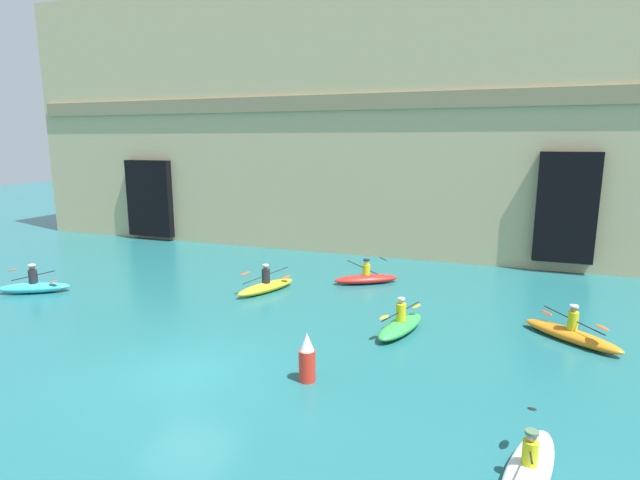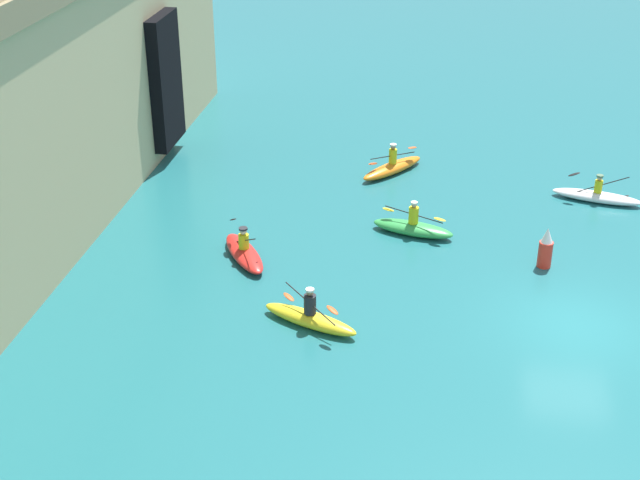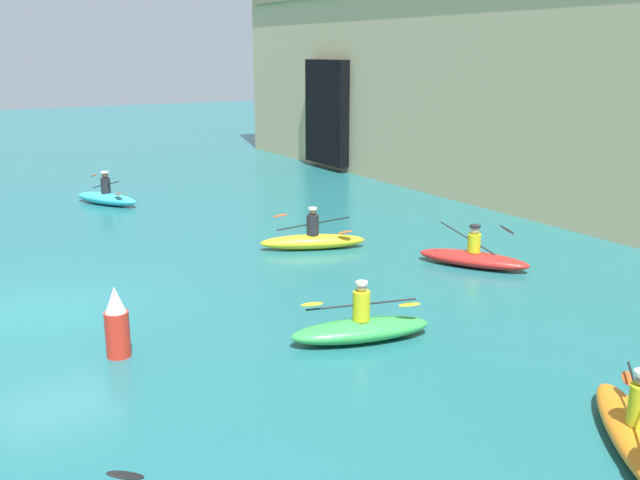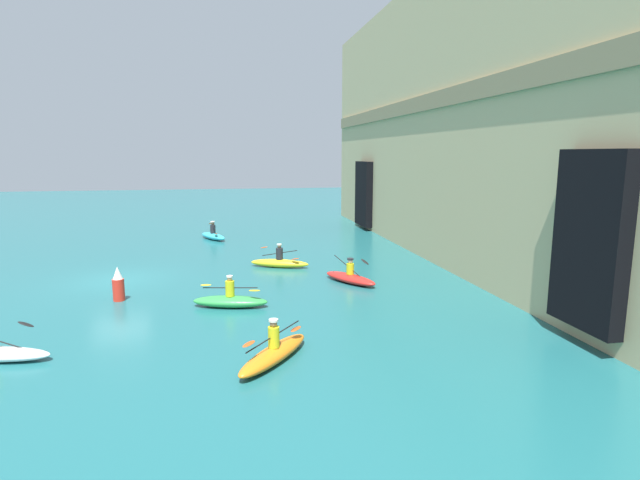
# 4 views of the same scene
# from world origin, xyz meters

# --- Properties ---
(ground_plane) EXTENTS (120.00, 120.00, 0.00)m
(ground_plane) POSITION_xyz_m (0.00, 0.00, 0.00)
(ground_plane) COLOR #1E6066
(cliff_bluff) EXTENTS (41.09, 6.41, 15.16)m
(cliff_bluff) POSITION_xyz_m (-1.24, 18.51, 7.56)
(cliff_bluff) COLOR tan
(cliff_bluff) RESTS_ON ground
(kayak_white) EXTENTS (1.49, 3.32, 1.11)m
(kayak_white) POSITION_xyz_m (8.79, -1.60, 0.21)
(kayak_white) COLOR white
(kayak_white) RESTS_ON ground
(kayak_red) EXTENTS (2.93, 2.21, 1.20)m
(kayak_red) POSITION_xyz_m (2.42, 10.29, 0.24)
(kayak_red) COLOR red
(kayak_red) RESTS_ON ground
(kayak_orange) EXTENTS (3.04, 2.54, 1.22)m
(kayak_orange) POSITION_xyz_m (10.34, 6.10, 0.25)
(kayak_orange) COLOR orange
(kayak_orange) RESTS_ON ground
(kayak_cyan) EXTENTS (2.89, 2.08, 1.23)m
(kayak_cyan) POSITION_xyz_m (-10.43, 4.04, 0.27)
(kayak_cyan) COLOR #33B2C6
(kayak_cyan) RESTS_ON ground
(kayak_green) EXTENTS (1.51, 2.95, 1.21)m
(kayak_green) POSITION_xyz_m (5.04, 4.97, 0.26)
(kayak_green) COLOR green
(kayak_green) RESTS_ON ground
(kayak_yellow) EXTENTS (1.76, 3.03, 1.21)m
(kayak_yellow) POSITION_xyz_m (-1.23, 7.52, 0.27)
(kayak_yellow) COLOR yellow
(kayak_yellow) RESTS_ON ground
(marker_buoy) EXTENTS (0.45, 0.45, 1.36)m
(marker_buoy) POSITION_xyz_m (3.37, 0.69, 0.63)
(marker_buoy) COLOR red
(marker_buoy) RESTS_ON ground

